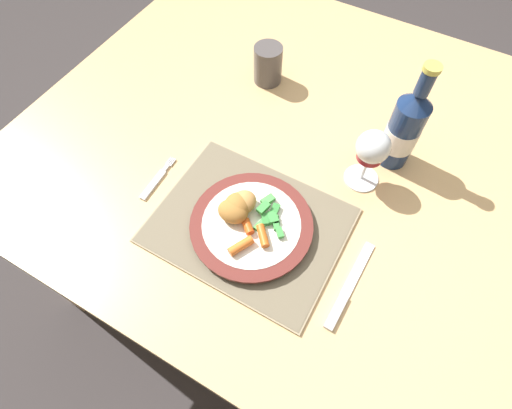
% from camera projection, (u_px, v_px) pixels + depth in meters
% --- Properties ---
extents(ground_plane, '(6.00, 6.00, 0.00)m').
position_uv_depth(ground_plane, '(286.00, 266.00, 1.56)').
color(ground_plane, '#383333').
extents(dining_table, '(1.30, 1.10, 0.74)m').
position_uv_depth(dining_table, '(303.00, 164.00, 0.99)').
color(dining_table, tan).
rests_on(dining_table, ground).
extents(placemat, '(0.37, 0.29, 0.01)m').
position_uv_depth(placemat, '(249.00, 225.00, 0.81)').
color(placemat, gray).
rests_on(placemat, dining_table).
extents(dinner_plate, '(0.24, 0.24, 0.02)m').
position_uv_depth(dinner_plate, '(249.00, 224.00, 0.79)').
color(dinner_plate, white).
rests_on(dinner_plate, placemat).
extents(breaded_croquettes, '(0.07, 0.09, 0.04)m').
position_uv_depth(breaded_croquettes, '(237.00, 207.00, 0.78)').
color(breaded_croquettes, tan).
rests_on(breaded_croquettes, dinner_plate).
extents(green_beans_pile, '(0.08, 0.09, 0.02)m').
position_uv_depth(green_beans_pile, '(270.00, 216.00, 0.78)').
color(green_beans_pile, '#4CA84C').
rests_on(green_beans_pile, dinner_plate).
extents(glazed_carrots, '(0.08, 0.09, 0.02)m').
position_uv_depth(glazed_carrots, '(250.00, 238.00, 0.76)').
color(glazed_carrots, orange).
rests_on(glazed_carrots, dinner_plate).
extents(fork, '(0.02, 0.12, 0.01)m').
position_uv_depth(fork, '(156.00, 181.00, 0.86)').
color(fork, silver).
rests_on(fork, dining_table).
extents(table_knife, '(0.02, 0.19, 0.01)m').
position_uv_depth(table_knife, '(346.00, 292.00, 0.74)').
color(table_knife, silver).
rests_on(table_knife, dining_table).
extents(wine_glass, '(0.07, 0.07, 0.14)m').
position_uv_depth(wine_glass, '(372.00, 150.00, 0.79)').
color(wine_glass, silver).
rests_on(wine_glass, dining_table).
extents(bottle, '(0.07, 0.07, 0.26)m').
position_uv_depth(bottle, '(404.00, 129.00, 0.82)').
color(bottle, navy).
rests_on(bottle, dining_table).
extents(drinking_cup, '(0.07, 0.07, 0.10)m').
position_uv_depth(drinking_cup, '(268.00, 64.00, 0.99)').
color(drinking_cup, '#4C4747').
rests_on(drinking_cup, dining_table).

